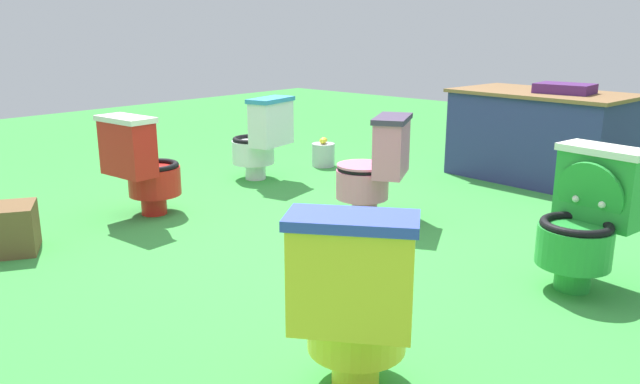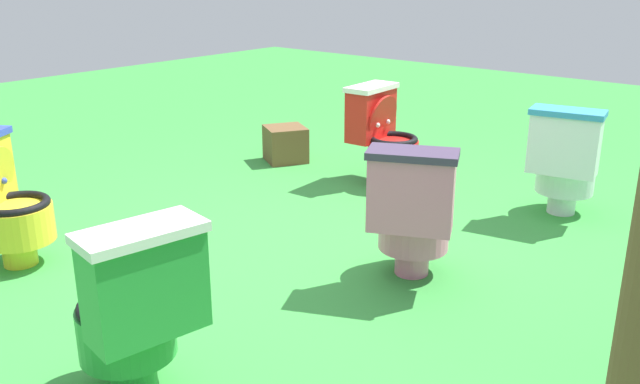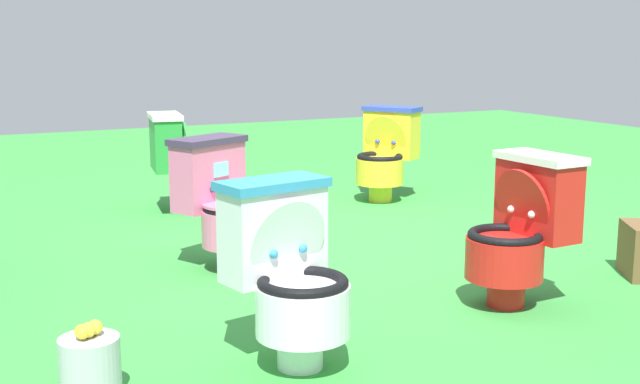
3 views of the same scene
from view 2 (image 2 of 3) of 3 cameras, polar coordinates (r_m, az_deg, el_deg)
The scene contains 6 objects.
ground at distance 3.87m, azimuth -0.52°, elevation -5.26°, with size 14.00×14.00×0.00m, color green.
toilet_pink at distance 3.48m, azimuth 7.78°, elevation -1.71°, with size 0.62×0.58×0.73m.
toilet_green at distance 2.62m, azimuth -15.28°, elevation -9.41°, with size 0.48×0.55×0.73m.
toilet_red at distance 5.03m, azimuth 5.28°, elevation 4.84°, with size 0.45×0.51×0.73m.
toilet_white at distance 4.60m, azimuth 19.86°, elevation 2.47°, with size 0.56×0.49×0.73m.
small_crate at distance 5.64m, azimuth -2.92°, elevation 4.05°, with size 0.31×0.31×0.29m, color brown.
Camera 2 is at (2.68, 2.30, 1.58)m, focal length 38.13 mm.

